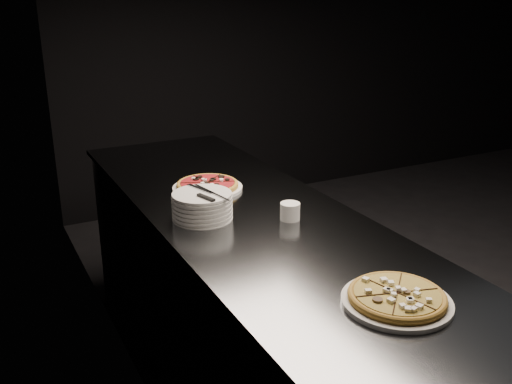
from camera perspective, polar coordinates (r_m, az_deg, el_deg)
name	(u,v)px	position (r m, az deg, el deg)	size (l,w,h in m)	color
wall_left	(150,96)	(1.92, -10.51, 9.43)	(0.02, 5.00, 2.80)	black
wall_back	(338,30)	(5.29, 8.17, 15.77)	(5.00, 0.02, 2.80)	black
counter	(252,317)	(2.39, -0.42, -12.42)	(0.74, 2.44, 0.92)	slate
pizza_mushroom	(397,298)	(1.62, 13.90, -10.25)	(0.33, 0.33, 0.03)	white
pizza_tomato	(208,186)	(2.44, -4.87, 0.64)	(0.34, 0.34, 0.03)	white
plate_stack	(202,206)	(2.13, -5.40, -1.39)	(0.22, 0.22, 0.10)	white
cutlery	(206,193)	(2.10, -5.04, -0.15)	(0.07, 0.24, 0.01)	#AFB1B6
ramekin	(290,211)	(2.12, 3.43, -1.89)	(0.07, 0.07, 0.06)	silver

